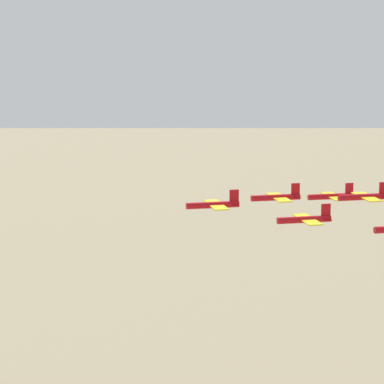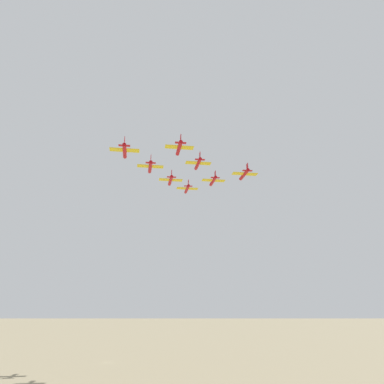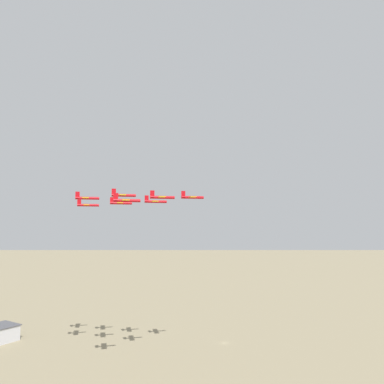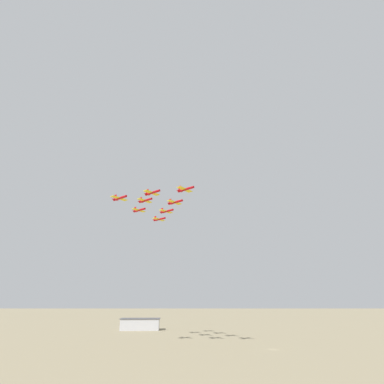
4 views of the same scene
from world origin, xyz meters
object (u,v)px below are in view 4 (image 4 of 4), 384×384
jet_4 (145,200)px  jet_5 (120,198)px  hangar (140,324)px  jet_2 (152,193)px  jet_3 (166,211)px  jet_7 (139,210)px  jet_0 (185,189)px  jet_6 (159,219)px  jet_1 (175,202)px

jet_4 → jet_5: size_ratio=1.00×
hangar → jet_2: jet_2 is taller
jet_2 → jet_3: jet_2 is taller
jet_7 → jet_0: bearing=78.9°
jet_5 → jet_6: bearing=-161.2°
jet_2 → jet_5: bearing=-59.5°
jet_1 → jet_6: (-10.91, 36.52, -1.23)m
jet_2 → jet_5: jet_2 is taller
hangar → jet_3: (20.61, -81.73, 74.25)m
jet_2 → jet_7: size_ratio=1.00×
jet_1 → jet_7: 32.87m
hangar → jet_6: jet_6 is taller
hangar → jet_4: jet_4 is taller
hangar → jet_2: (12.91, -114.14, 75.46)m
jet_3 → hangar: bearing=-122.9°
jet_0 → jet_5: size_ratio=1.00×
jet_1 → jet_2: 19.34m
jet_0 → jet_3: 38.17m
jet_3 → jet_2: bearing=29.5°
jet_3 → jet_7: 19.12m
jet_1 → jet_7: (-24.06, 22.36, 1.14)m
hangar → jet_1: jet_1 is taller
jet_4 → jet_7: bearing=-120.5°
hangar → jet_1: bearing=-75.4°
hangar → jet_7: jet_7 is taller
hangar → jet_7: 108.55m
jet_2 → jet_7: bearing=-120.5°
jet_1 → jet_6: size_ratio=1.00×
hangar → jet_5: size_ratio=3.39×
jet_4 → jet_7: jet_4 is taller
jet_0 → jet_1: size_ratio=1.00×
jet_5 → jet_7: 33.42m
jet_2 → jet_3: bearing=-150.5°
jet_5 → jet_6: jet_6 is taller
jet_3 → jet_6: 19.07m
hangar → jet_5: bearing=-93.0°
jet_7 → jet_3: bearing=120.5°
jet_1 → jet_6: jet_1 is taller
hangar → jet_6: bearing=-76.6°
jet_4 → jet_0: bearing=90.0°
jet_2 → jet_6: jet_2 is taller
jet_4 → jet_3: bearing=-180.0°
hangar → jet_2: bearing=-83.5°
jet_6 → jet_7: jet_7 is taller
jet_4 → jet_5: (-13.15, -14.15, -3.61)m
jet_4 → jet_5: jet_4 is taller
jet_4 → jet_1: bearing=120.5°
jet_5 → hangar: bearing=-140.1°
hangar → jet_5: jet_5 is taller
hangar → jet_6: size_ratio=3.39×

